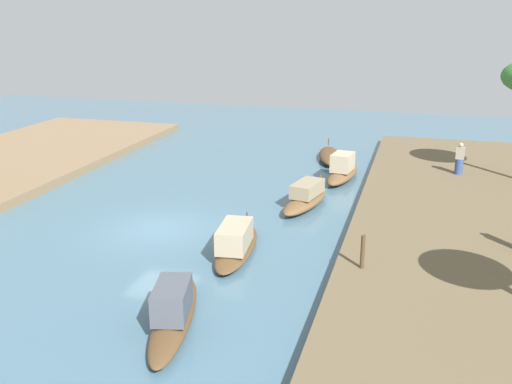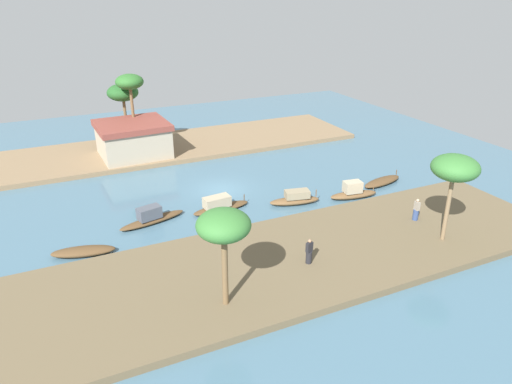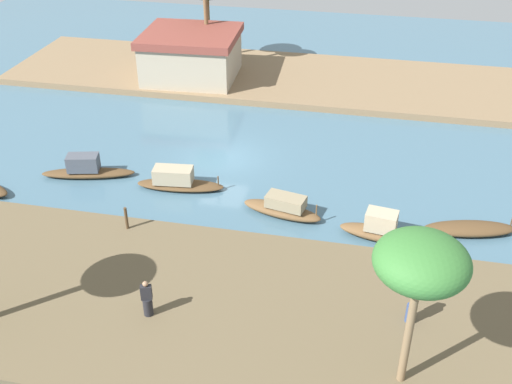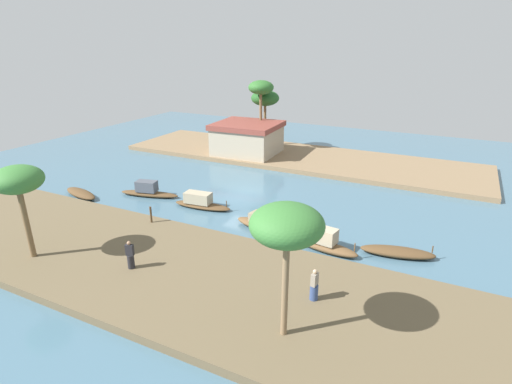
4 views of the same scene
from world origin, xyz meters
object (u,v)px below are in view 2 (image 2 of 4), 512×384
Objects in this scene: sampan_midstream at (295,199)px; person_by_mooring at (416,211)px; mooring_post at (230,227)px; palm_tree_right_tall at (130,83)px; sampan_upstream_small at (219,205)px; palm_tree_right_short at (123,93)px; sampan_near_left_bank at (151,217)px; sampan_with_tall_canopy at (83,251)px; palm_tree_left_near at (224,227)px; riverside_building at (133,139)px; palm_tree_left_far at (455,169)px; sampan_open_hull at (353,192)px; person_on_near_bank at (309,253)px; sampan_downstream_large at (382,181)px.

sampan_midstream is 2.57× the size of person_by_mooring.
mooring_post is 0.15× the size of palm_tree_right_tall.
palm_tree_right_short reaches higher than sampan_upstream_small.
sampan_midstream is (11.00, -1.50, -0.02)m from sampan_near_left_bank.
sampan_with_tall_canopy is at bearing -172.75° from sampan_upstream_small.
sampan_with_tall_canopy is 0.77× the size of palm_tree_left_near.
riverside_building is at bearing -91.72° from palm_tree_right_short.
palm_tree_left_far reaches higher than palm_tree_left_near.
palm_tree_left_far is at bearing -47.24° from sampan_midstream.
person_by_mooring is 1.43× the size of mooring_post.
person_by_mooring reaches higher than sampan_with_tall_canopy.
person_on_near_bank reaches higher than sampan_open_hull.
sampan_with_tall_canopy is (-20.71, -0.05, -0.24)m from sampan_open_hull.
palm_tree_right_tall is (-13.59, 18.80, 6.57)m from sampan_open_hull.
sampan_open_hull reaches higher than sampan_downstream_large.
mooring_post is (-11.53, -2.21, 0.50)m from sampan_open_hull.
sampan_near_left_bank is 4.53× the size of mooring_post.
sampan_upstream_small is 14.33m from person_by_mooring.
person_on_near_bank is at bearing -84.12° from sampan_upstream_small.
palm_tree_right_short is at bearing 96.28° from mooring_post.
palm_tree_right_short is (-0.47, 2.02, -1.29)m from palm_tree_right_tall.
sampan_open_hull is 0.71× the size of palm_tree_left_far.
palm_tree_right_tall reaches higher than sampan_open_hull.
sampan_near_left_bank is at bearing 70.27° from person_by_mooring.
sampan_with_tall_canopy is 18.09m from riverside_building.
sampan_near_left_bank is 1.09× the size of sampan_upstream_small.
mooring_post is at bearing -142.78° from sampan_midstream.
palm_tree_left_near is 15.37m from palm_tree_left_far.
riverside_building is at bearing 40.44° from person_by_mooring.
palm_tree_right_short reaches higher than sampan_downstream_large.
riverside_building is (-18.18, 15.42, 1.86)m from sampan_downstream_large.
person_on_near_bank reaches higher than sampan_upstream_small.
sampan_upstream_small is 0.62× the size of palm_tree_right_tall.
palm_tree_right_short is (-14.96, 29.38, 0.41)m from palm_tree_left_far.
palm_tree_right_tall reaches higher than sampan_midstream.
palm_tree_right_tall reaches higher than person_by_mooring.
sampan_upstream_small is at bearing 176.00° from sampan_open_hull.
sampan_open_hull is at bearing -22.59° from sampan_near_left_bank.
palm_tree_right_tall is 1.09× the size of riverside_building.
sampan_midstream is 2.59× the size of person_on_near_bank.
palm_tree_left_near reaches higher than sampan_downstream_large.
sampan_downstream_large is at bearing -47.25° from palm_tree_right_short.
palm_tree_left_far is at bearing -47.15° from sampan_near_left_bank.
sampan_midstream is at bearing -64.96° from palm_tree_right_short.
person_by_mooring is at bearing 83.63° from palm_tree_left_far.
palm_tree_right_short is at bearing 89.23° from palm_tree_left_near.
sampan_upstream_small is 14.90m from riverside_building.
palm_tree_left_far is 0.84× the size of riverside_building.
person_on_near_bank is (-8.56, -7.38, 0.62)m from sampan_open_hull.
sampan_near_left_bank is 0.95× the size of palm_tree_left_near.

